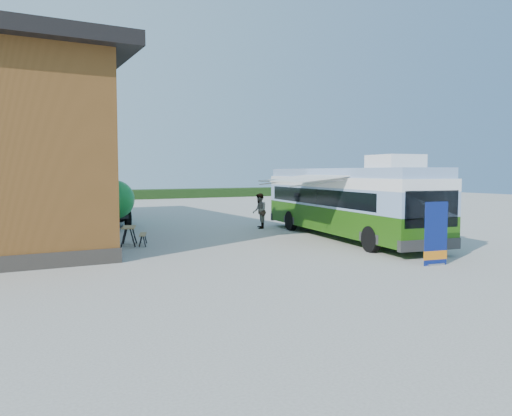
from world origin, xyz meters
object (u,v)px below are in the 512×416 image
slurry_tanker (110,199)px  picnic_table (129,231)px  person_b (259,211)px  banner (436,239)px  person_a (108,215)px  bus (345,200)px

slurry_tanker → picnic_table: bearing=-91.6°
picnic_table → person_b: (7.60, 2.86, 0.35)m
picnic_table → person_b: bearing=38.5°
banner → slurry_tanker: bearing=118.9°
person_a → person_b: size_ratio=1.01×
bus → banner: size_ratio=5.91×
person_b → picnic_table: bearing=-43.2°
picnic_table → slurry_tanker: slurry_tanker is taller
bus → slurry_tanker: 13.64m
banner → slurry_tanker: slurry_tanker is taller
banner → person_b: banner is taller
person_b → slurry_tanker: bearing=-105.2°
bus → person_b: 5.44m
picnic_table → slurry_tanker: size_ratio=0.24×
banner → person_b: bearing=98.5°
bus → picnic_table: 9.58m
person_a → banner: bearing=-88.2°
banner → bus: bearing=84.8°
person_a → slurry_tanker: 4.59m
picnic_table → person_a: bearing=107.3°
picnic_table → person_b: 8.13m
bus → person_b: size_ratio=6.50×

